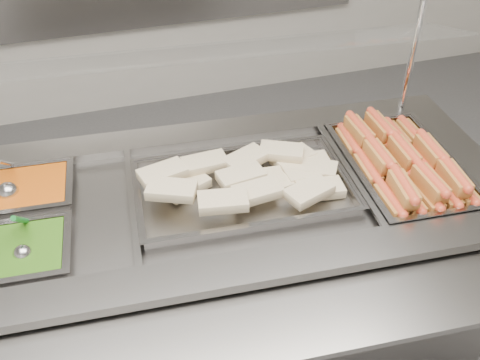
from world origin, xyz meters
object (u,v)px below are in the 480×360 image
object	(u,v)px
sneeze_guard	(209,55)
pan_wraps	(243,191)
serving_spoon	(23,248)
steam_counter	(227,280)
ladle	(8,190)
pan_hotdogs	(400,172)

from	to	relation	value
sneeze_guard	pan_wraps	distance (m)	0.45
sneeze_guard	pan_wraps	xyz separation A→B (m)	(0.04, -0.22, -0.39)
pan_wraps	serving_spoon	distance (m)	0.69
steam_counter	ladle	distance (m)	0.83
sneeze_guard	serving_spoon	bearing A→B (deg)	-153.86
steam_counter	pan_hotdogs	bearing A→B (deg)	-4.79
steam_counter	sneeze_guard	size ratio (longest dim) A/B	1.16
serving_spoon	pan_wraps	bearing A→B (deg)	7.73
sneeze_guard	ladle	bearing A→B (deg)	-177.47
sneeze_guard	pan_hotdogs	size ratio (longest dim) A/B	2.89
pan_hotdogs	sneeze_guard	bearing A→B (deg)	155.93
sneeze_guard	ladle	size ratio (longest dim) A/B	8.82
pan_hotdogs	serving_spoon	size ratio (longest dim) A/B	3.37
steam_counter	serving_spoon	distance (m)	0.78
pan_hotdogs	pan_wraps	world-z (taller)	same
sneeze_guard	pan_wraps	world-z (taller)	sneeze_guard
sneeze_guard	ladle	world-z (taller)	sneeze_guard
steam_counter	pan_wraps	distance (m)	0.43
pan_hotdogs	ladle	bearing A→B (deg)	169.52
steam_counter	serving_spoon	xyz separation A→B (m)	(-0.63, -0.10, 0.46)
steam_counter	pan_hotdogs	xyz separation A→B (m)	(0.62, -0.05, 0.41)
steam_counter	serving_spoon	world-z (taller)	serving_spoon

